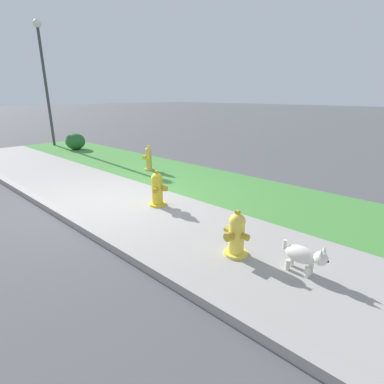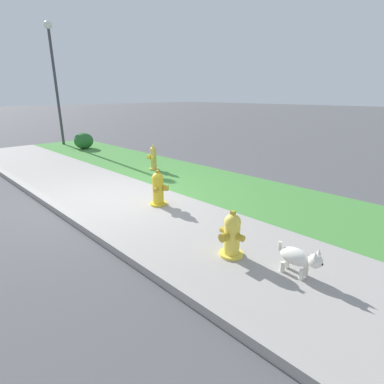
% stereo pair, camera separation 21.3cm
% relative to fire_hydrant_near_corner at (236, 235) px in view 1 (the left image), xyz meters
% --- Properties ---
extents(ground_plane, '(120.00, 120.00, 0.00)m').
position_rel_fire_hydrant_near_corner_xyz_m(ground_plane, '(-3.19, 0.16, -0.32)').
color(ground_plane, '#515154').
extents(sidewalk_pavement, '(18.00, 2.30, 0.01)m').
position_rel_fire_hydrant_near_corner_xyz_m(sidewalk_pavement, '(-3.19, 0.16, -0.31)').
color(sidewalk_pavement, '#9E9993').
rests_on(sidewalk_pavement, ground).
extents(grass_verge, '(18.00, 2.45, 0.01)m').
position_rel_fire_hydrant_near_corner_xyz_m(grass_verge, '(-3.19, 2.53, -0.31)').
color(grass_verge, '#47893D').
rests_on(grass_verge, ground).
extents(street_curb, '(18.00, 0.16, 0.12)m').
position_rel_fire_hydrant_near_corner_xyz_m(street_curb, '(-3.19, -1.07, -0.26)').
color(street_curb, '#9E9993').
rests_on(street_curb, ground).
extents(fire_hydrant_near_corner, '(0.40, 0.38, 0.67)m').
position_rel_fire_hydrant_near_corner_xyz_m(fire_hydrant_near_corner, '(0.00, 0.00, 0.00)').
color(fire_hydrant_near_corner, yellow).
rests_on(fire_hydrant_near_corner, ground).
extents(fire_hydrant_far_end, '(0.33, 0.33, 0.73)m').
position_rel_fire_hydrant_near_corner_xyz_m(fire_hydrant_far_end, '(-4.76, 2.31, 0.03)').
color(fire_hydrant_far_end, gold).
rests_on(fire_hydrant_far_end, ground).
extents(fire_hydrant_mid_block, '(0.37, 0.37, 0.73)m').
position_rel_fire_hydrant_near_corner_xyz_m(fire_hydrant_mid_block, '(-2.30, 0.55, 0.03)').
color(fire_hydrant_mid_block, yellow).
rests_on(fire_hydrant_mid_block, ground).
extents(small_white_dog, '(0.58, 0.22, 0.44)m').
position_rel_fire_hydrant_near_corner_xyz_m(small_white_dog, '(0.88, 0.21, -0.07)').
color(small_white_dog, silver).
rests_on(small_white_dog, ground).
extents(street_lamp, '(0.32, 0.32, 4.95)m').
position_rel_fire_hydrant_near_corner_xyz_m(street_lamp, '(-11.39, 2.35, 2.93)').
color(street_lamp, '#3D3D42').
rests_on(street_lamp, ground).
extents(shrub_bush_near_lamp, '(0.76, 0.76, 0.65)m').
position_rel_fire_hydrant_near_corner_xyz_m(shrub_bush_near_lamp, '(-9.68, 2.51, 0.01)').
color(shrub_bush_near_lamp, '#28662D').
rests_on(shrub_bush_near_lamp, ground).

